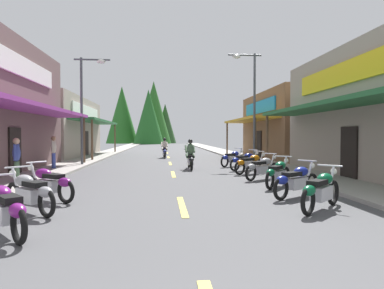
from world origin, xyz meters
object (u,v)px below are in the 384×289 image
motorcycle_parked_right_4 (251,163)px  motorcycle_parked_left_2 (49,183)px  pedestrian_browsing (17,158)px  motorcycle_parked_left_0 (5,208)px  streetlamp_left (87,96)px  rider_cruising_trailing (165,149)px  motorcycle_parked_right_1 (296,180)px  motorcycle_parked_right_0 (321,190)px  motorcycle_parked_right_6 (233,158)px  pedestrian_by_shop (54,150)px  motorcycle_parked_left_1 (30,192)px  streetlamp_right (250,93)px  motorcycle_parked_right_2 (278,173)px  rider_cruising_lead (190,157)px  motorcycle_parked_right_5 (245,161)px  motorcycle_parked_right_3 (262,167)px

motorcycle_parked_right_4 → motorcycle_parked_left_2: (-7.08, -5.57, 0.00)m
pedestrian_browsing → motorcycle_parked_left_0: bearing=-79.0°
streetlamp_left → rider_cruising_trailing: size_ratio=2.87×
motorcycle_parked_right_1 → motorcycle_parked_right_4: bearing=53.6°
motorcycle_parked_right_0 → motorcycle_parked_left_0: 6.62m
motorcycle_parked_right_1 → motorcycle_parked_right_6: (0.16, 9.30, 0.00)m
motorcycle_parked_right_6 → pedestrian_by_shop: size_ratio=0.99×
motorcycle_parked_left_2 → pedestrian_browsing: 3.70m
motorcycle_parked_right_1 → rider_cruising_trailing: rider_cruising_trailing is taller
streetlamp_left → motorcycle_parked_left_2: streetlamp_left is taller
motorcycle_parked_right_6 → pedestrian_browsing: 10.99m
streetlamp_left → motorcycle_parked_left_1: bearing=-83.8°
streetlamp_left → pedestrian_browsing: streetlamp_left is taller
streetlamp_right → motorcycle_parked_right_1: (-1.46, -10.50, -3.79)m
motorcycle_parked_right_2 → rider_cruising_lead: (-2.49, 6.13, 0.17)m
motorcycle_parked_right_5 → motorcycle_parked_left_0: size_ratio=1.11×
motorcycle_parked_right_4 → motorcycle_parked_right_2: bearing=-122.6°
motorcycle_parked_right_4 → motorcycle_parked_right_6: (-0.08, 3.60, 0.00)m
motorcycle_parked_right_4 → motorcycle_parked_left_2: 9.02m
motorcycle_parked_right_1 → pedestrian_browsing: bearing=126.6°
motorcycle_parked_left_1 → rider_cruising_lead: 10.33m
motorcycle_parked_right_1 → motorcycle_parked_right_6: same height
streetlamp_right → motorcycle_parked_right_2: (-1.32, -8.60, -3.79)m
streetlamp_left → motorcycle_parked_left_1: streetlamp_left is taller
motorcycle_parked_right_1 → motorcycle_parked_right_4: size_ratio=0.97×
motorcycle_parked_left_1 → motorcycle_parked_left_2: 1.43m
motorcycle_parked_right_6 → streetlamp_right: bearing=3.0°
streetlamp_right → motorcycle_parked_left_2: streetlamp_right is taller
streetlamp_left → motorcycle_parked_right_1: streetlamp_left is taller
motorcycle_parked_left_1 → motorcycle_parked_right_5: bearing=-87.7°
motorcycle_parked_right_5 → motorcycle_parked_left_0: same height
motorcycle_parked_right_1 → motorcycle_parked_right_3: size_ratio=1.02×
streetlamp_left → motorcycle_parked_right_6: 8.98m
motorcycle_parked_left_0 → motorcycle_parked_left_2: 3.15m
motorcycle_parked_right_0 → motorcycle_parked_right_2: size_ratio=0.97×
motorcycle_parked_right_0 → motorcycle_parked_left_1: size_ratio=1.00×
streetlamp_right → motorcycle_parked_right_0: 12.80m
motorcycle_parked_right_5 → motorcycle_parked_left_0: bearing=-154.2°
streetlamp_right → motorcycle_parked_left_2: size_ratio=3.77×
streetlamp_right → motorcycle_parked_left_0: (-8.01, -13.51, -3.79)m
motorcycle_parked_right_5 → motorcycle_parked_right_2: bearing=-122.5°
pedestrian_by_shop → motorcycle_parked_left_2: bearing=-76.0°
motorcycle_parked_right_6 → rider_cruising_trailing: bearing=76.8°
streetlamp_right → motorcycle_parked_right_5: size_ratio=3.50×
motorcycle_parked_right_1 → pedestrian_browsing: (-8.93, 3.14, 0.48)m
motorcycle_parked_right_4 → motorcycle_parked_right_0: bearing=-123.6°
streetlamp_left → pedestrian_by_shop: streetlamp_left is taller
rider_cruising_trailing → motorcycle_parked_right_1: bearing=-170.9°
motorcycle_parked_right_2 → motorcycle_parked_left_2: 7.20m
motorcycle_parked_right_3 → pedestrian_browsing: pedestrian_browsing is taller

